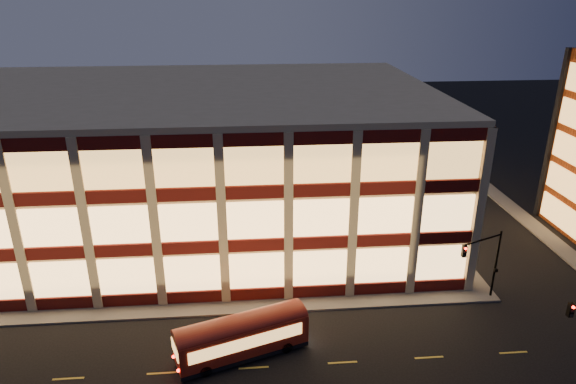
{
  "coord_description": "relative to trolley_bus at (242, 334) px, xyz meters",
  "views": [
    {
      "loc": [
        3.97,
        -33.38,
        23.64
      ],
      "look_at": [
        7.49,
        8.0,
        6.9
      ],
      "focal_mm": 32.0,
      "sensor_mm": 36.0,
      "label": 1
    }
  ],
  "objects": [
    {
      "name": "ground",
      "position": [
        -3.26,
        4.61,
        -1.69
      ],
      "size": [
        200.0,
        200.0,
        0.0
      ],
      "primitive_type": "plane",
      "color": "black",
      "rests_on": "ground"
    },
    {
      "name": "sidewalk_office_south",
      "position": [
        -6.26,
        5.61,
        -1.62
      ],
      "size": [
        54.0,
        2.0,
        0.15
      ],
      "primitive_type": "cube",
      "color": "#514F4C",
      "rests_on": "ground"
    },
    {
      "name": "sidewalk_office_east",
      "position": [
        19.74,
        21.61,
        -1.62
      ],
      "size": [
        2.0,
        30.0,
        0.15
      ],
      "primitive_type": "cube",
      "color": "#514F4C",
      "rests_on": "ground"
    },
    {
      "name": "sidewalk_tower_west",
      "position": [
        30.74,
        21.61,
        -1.62
      ],
      "size": [
        2.0,
        30.0,
        0.15
      ],
      "primitive_type": "cube",
      "color": "#514F4C",
      "rests_on": "ground"
    },
    {
      "name": "office_building",
      "position": [
        -6.18,
        21.52,
        5.56
      ],
      "size": [
        50.45,
        30.45,
        14.5
      ],
      "color": "tan",
      "rests_on": "ground"
    },
    {
      "name": "traffic_signal_far",
      "position": [
        18.95,
        4.85,
        2.42
      ],
      "size": [
        3.79,
        1.87,
        6.0
      ],
      "color": "black",
      "rests_on": "ground"
    },
    {
      "name": "trolley_bus",
      "position": [
        0.0,
        0.0,
        0.0
      ],
      "size": [
        9.26,
        5.08,
        3.05
      ],
      "rotation": [
        0.0,
        0.0,
        0.33
      ],
      "color": "maroon",
      "rests_on": "ground"
    }
  ]
}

